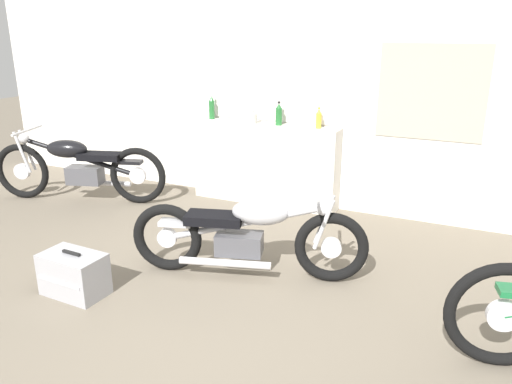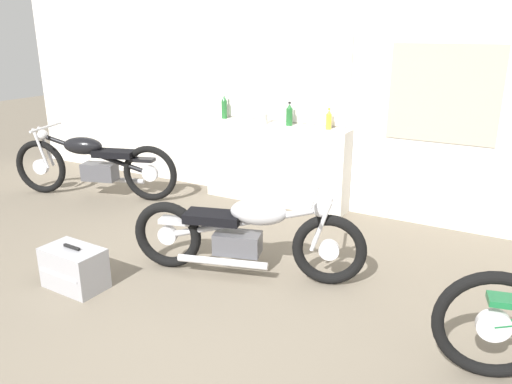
{
  "view_description": "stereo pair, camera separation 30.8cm",
  "coord_description": "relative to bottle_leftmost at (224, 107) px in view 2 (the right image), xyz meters",
  "views": [
    {
      "loc": [
        1.64,
        -2.46,
        2.07
      ],
      "look_at": [
        -0.11,
        1.31,
        0.7
      ],
      "focal_mm": 35.0,
      "sensor_mm": 36.0,
      "label": 1
    },
    {
      "loc": [
        1.92,
        -2.31,
        2.07
      ],
      "look_at": [
        -0.11,
        1.31,
        0.7
      ],
      "focal_mm": 35.0,
      "sensor_mm": 36.0,
      "label": 2
    }
  ],
  "objects": [
    {
      "name": "motorcycle_black",
      "position": [
        -1.37,
        -0.94,
        -0.69
      ],
      "size": [
        2.14,
        0.86,
        0.89
      ],
      "color": "black",
      "rests_on": "ground_plane"
    },
    {
      "name": "bottle_left_center",
      "position": [
        0.61,
        -0.07,
        -0.07
      ],
      "size": [
        0.08,
        0.08,
        0.16
      ],
      "color": "#B7B2A8",
      "rests_on": "sill_counter"
    },
    {
      "name": "bottle_right_center",
      "position": [
        1.4,
        -0.03,
        -0.03
      ],
      "size": [
        0.06,
        0.06,
        0.24
      ],
      "color": "gold",
      "rests_on": "sill_counter"
    },
    {
      "name": "ground_plane",
      "position": [
        1.49,
        -2.95,
        -1.12
      ],
      "size": [
        24.0,
        24.0,
        0.0
      ],
      "primitive_type": "plane",
      "color": "#706656"
    },
    {
      "name": "sill_counter",
      "position": [
        0.74,
        -0.03,
        -0.63
      ],
      "size": [
        1.83,
        0.28,
        0.98
      ],
      "color": "silver",
      "rests_on": "ground_plane"
    },
    {
      "name": "motorcycle_silver",
      "position": [
        1.39,
        -1.87,
        -0.73
      ],
      "size": [
        2.0,
        0.81,
        0.78
      ],
      "color": "black",
      "rests_on": "ground_plane"
    },
    {
      "name": "bottle_leftmost",
      "position": [
        0.0,
        0.0,
        0.0
      ],
      "size": [
        0.07,
        0.07,
        0.31
      ],
      "color": "#23662D",
      "rests_on": "sill_counter"
    },
    {
      "name": "hard_case_silver",
      "position": [
        0.26,
        -2.75,
        -0.95
      ],
      "size": [
        0.53,
        0.33,
        0.37
      ],
      "color": "#9E9EA3",
      "rests_on": "ground_plane"
    },
    {
      "name": "bottle_center",
      "position": [
        0.92,
        -0.03,
        -0.02
      ],
      "size": [
        0.08,
        0.08,
        0.28
      ],
      "color": "#23662D",
      "rests_on": "sill_counter"
    },
    {
      "name": "wall_back",
      "position": [
        1.48,
        0.15,
        0.28
      ],
      "size": [
        10.0,
        0.07,
        2.8
      ],
      "color": "silver",
      "rests_on": "ground_plane"
    }
  ]
}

